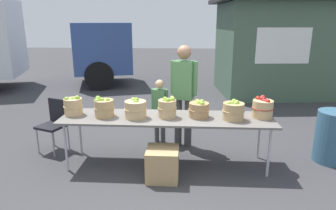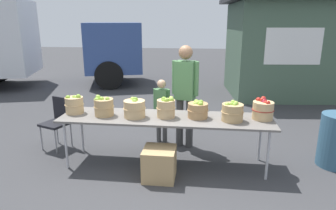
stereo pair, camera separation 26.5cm
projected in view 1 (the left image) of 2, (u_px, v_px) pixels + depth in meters
The scene contains 15 objects.
ground_plane at pixel (167, 164), 4.59m from camera, with size 40.00×40.00×0.00m, color #38383A.
market_table at pixel (167, 119), 4.40m from camera, with size 3.10×0.76×0.75m.
apple_basket_green_0 at pixel (73, 106), 4.46m from camera, with size 0.29×0.29×0.30m.
apple_basket_green_1 at pixel (104, 108), 4.37m from camera, with size 0.30×0.30×0.31m.
apple_basket_green_2 at pixel (136, 109), 4.33m from camera, with size 0.33×0.33×0.30m.
apple_basket_green_3 at pixel (167, 108), 4.34m from camera, with size 0.28×0.28×0.31m.
apple_basket_green_4 at pixel (199, 109), 4.36m from camera, with size 0.31×0.31×0.26m.
apple_basket_green_5 at pixel (233, 111), 4.25m from camera, with size 0.32×0.32×0.29m.
apple_basket_red_0 at pixel (263, 108), 4.34m from camera, with size 0.31×0.31×0.31m.
vendor_adult at pixel (184, 89), 5.00m from camera, with size 0.45×0.30×1.73m.
child_customer at pixel (160, 106), 5.24m from camera, with size 0.30×0.19×1.14m.
food_kiosk at pixel (274, 47), 8.77m from camera, with size 3.76×3.22×2.74m.
folding_chair at pixel (55, 121), 4.97m from camera, with size 0.52×0.52×0.86m.
trash_barrel at pixel (334, 137), 4.58m from camera, with size 0.53×0.53×0.80m, color #335972.
produce_crate at pixel (163, 164), 4.11m from camera, with size 0.44×0.44×0.44m, color tan.
Camera 1 is at (0.28, -4.17, 2.11)m, focal length 32.06 mm.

